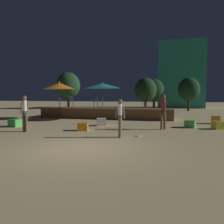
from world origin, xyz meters
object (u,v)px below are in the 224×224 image
at_px(cube_seat_0, 218,125).
at_px(person_2, 163,110).
at_px(background_tree_1, 189,89).
at_px(patio_umbrella_0, 59,86).
at_px(cube_seat_1, 83,127).
at_px(cube_seat_5, 16,123).
at_px(bistro_chair_0, 146,100).
at_px(person_1, 25,112).
at_px(patio_umbrella_1, 102,86).
at_px(bistro_chair_1, 96,100).
at_px(person_0, 120,117).
at_px(cube_seat_4, 190,124).
at_px(bistro_chair_2, 71,100).
at_px(background_tree_2, 68,86).
at_px(cube_seat_3, 216,120).
at_px(background_tree_3, 146,90).
at_px(background_tree_0, 154,90).
at_px(cube_seat_2, 101,122).
at_px(frisbee_disc, 138,136).

distance_m(cube_seat_0, person_2, 3.11).
height_order(cube_seat_0, background_tree_1, background_tree_1).
relative_size(patio_umbrella_0, cube_seat_1, 4.72).
height_order(cube_seat_1, person_2, person_2).
distance_m(cube_seat_5, bistro_chair_0, 9.73).
bearing_deg(cube_seat_0, person_1, -160.79).
height_order(patio_umbrella_1, bistro_chair_1, patio_umbrella_1).
bearing_deg(background_tree_1, person_0, -103.67).
distance_m(patio_umbrella_0, person_0, 9.13).
bearing_deg(patio_umbrella_1, cube_seat_4, -26.42).
bearing_deg(cube_seat_5, cube_seat_4, 11.98).
xyz_separation_m(patio_umbrella_1, bistro_chair_2, (-3.25, 1.46, -1.13)).
bearing_deg(patio_umbrella_1, cube_seat_5, -126.43).
height_order(patio_umbrella_0, background_tree_2, background_tree_2).
distance_m(cube_seat_3, person_0, 7.87).
bearing_deg(background_tree_3, cube_seat_3, -56.02).
height_order(patio_umbrella_1, background_tree_2, background_tree_2).
height_order(patio_umbrella_1, cube_seat_1, patio_umbrella_1).
relative_size(cube_seat_5, background_tree_2, 0.13).
bearing_deg(patio_umbrella_0, bistro_chair_1, 25.80).
bearing_deg(bistro_chair_2, patio_umbrella_1, -57.87).
distance_m(cube_seat_4, person_2, 2.00).
relative_size(person_1, background_tree_0, 0.48).
height_order(patio_umbrella_0, person_1, patio_umbrella_0).
bearing_deg(background_tree_0, person_2, -84.67).
bearing_deg(person_0, cube_seat_3, 128.66).
bearing_deg(patio_umbrella_0, background_tree_3, 50.92).
distance_m(patio_umbrella_1, person_0, 7.57).
bearing_deg(bistro_chair_0, person_0, -73.24).
relative_size(patio_umbrella_1, cube_seat_2, 4.04).
bearing_deg(person_2, cube_seat_3, 16.97).
height_order(person_1, background_tree_1, background_tree_1).
distance_m(cube_seat_2, background_tree_2, 19.32).
relative_size(background_tree_1, background_tree_2, 0.77).
relative_size(cube_seat_5, bistro_chair_0, 0.76).
bearing_deg(cube_seat_3, person_2, -134.07).
bearing_deg(frisbee_disc, bistro_chair_1, 121.11).
distance_m(person_1, bistro_chair_0, 9.75).
bearing_deg(cube_seat_1, patio_umbrella_1, 96.12).
xyz_separation_m(cube_seat_3, person_1, (-9.84, -5.77, 0.74)).
relative_size(patio_umbrella_0, cube_seat_4, 4.27).
xyz_separation_m(bistro_chair_2, background_tree_1, (10.45, 9.72, 1.14)).
bearing_deg(bistro_chair_1, person_2, 112.99).
height_order(patio_umbrella_0, bistro_chair_1, patio_umbrella_0).
distance_m(patio_umbrella_1, person_2, 6.32).
height_order(cube_seat_2, person_1, person_1).
bearing_deg(frisbee_disc, bistro_chair_2, 131.04).
height_order(patio_umbrella_1, cube_seat_2, patio_umbrella_1).
bearing_deg(bistro_chair_0, patio_umbrella_1, -132.32).
height_order(patio_umbrella_1, background_tree_3, background_tree_3).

